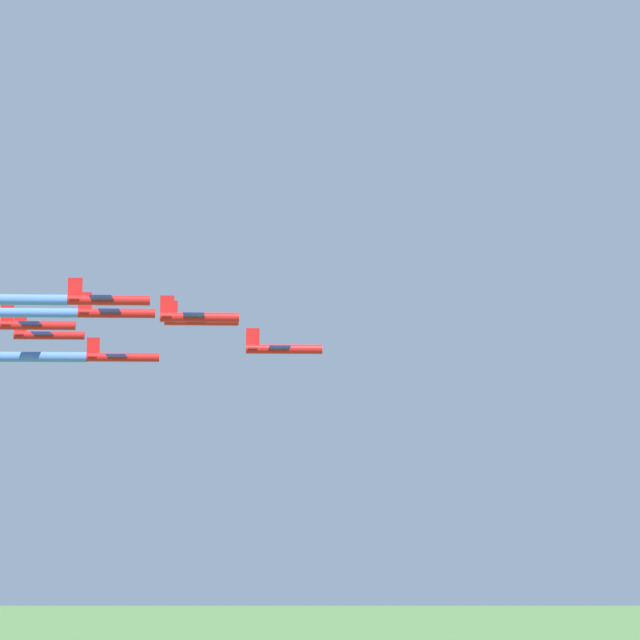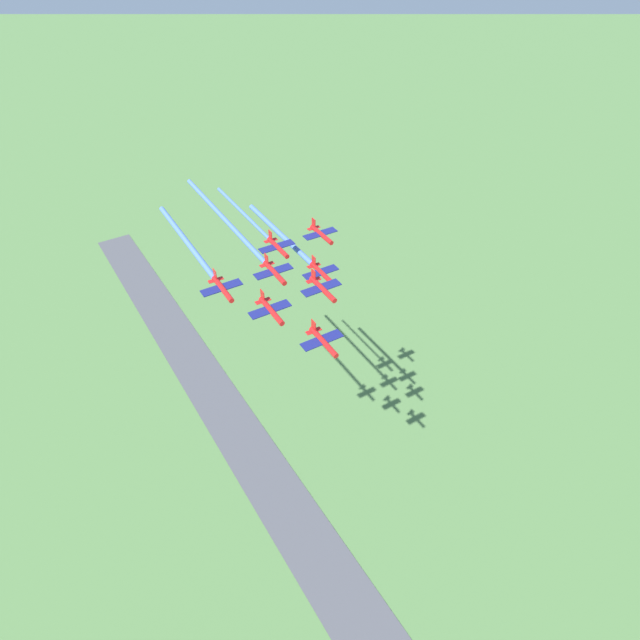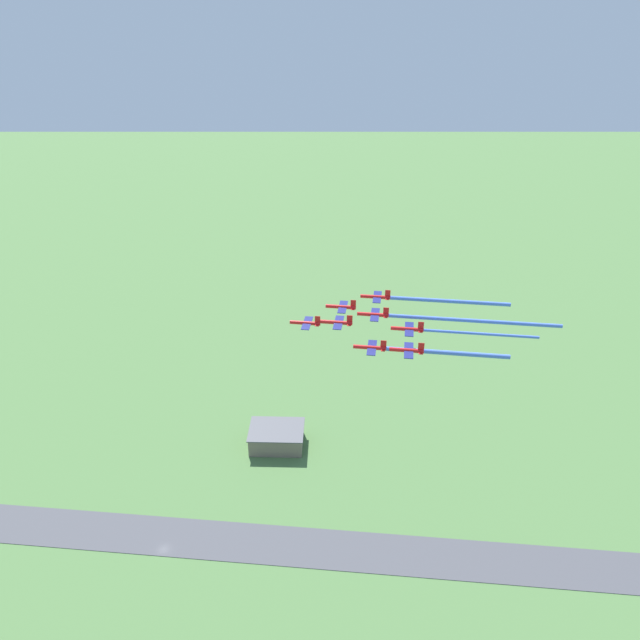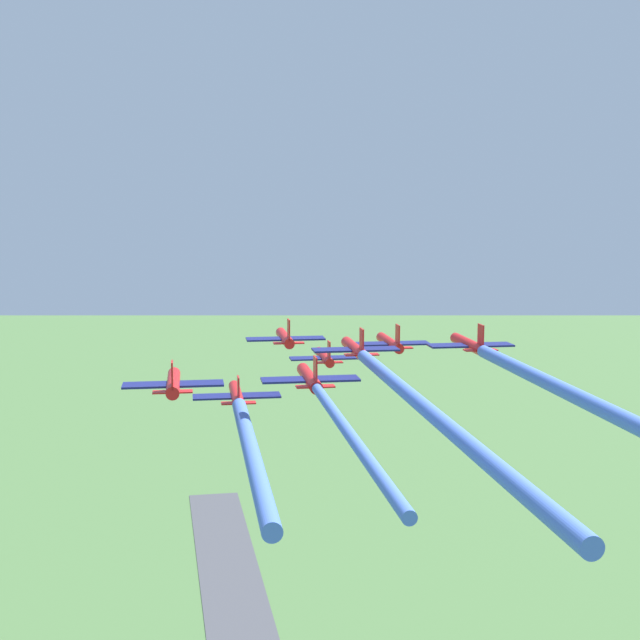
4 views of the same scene
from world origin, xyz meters
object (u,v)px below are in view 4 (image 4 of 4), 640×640
object	(u,v)px
jet_2	(390,343)
jet_4	(355,349)
jet_6	(173,383)
jet_1	(285,338)
jet_5	(470,344)
jet_3	(237,395)
jet_0	(325,357)
jet_7	(310,378)

from	to	relation	value
jet_2	jet_4	size ratio (longest dim) A/B	1.00
jet_2	jet_6	world-z (taller)	jet_6
jet_1	jet_5	world-z (taller)	jet_5
jet_1	jet_2	world-z (taller)	jet_1
jet_3	jet_4	distance (m)	13.47
jet_4	jet_3	bearing A→B (deg)	-180.00
jet_2	jet_5	size ratio (longest dim) A/B	1.00
jet_6	jet_4	bearing A→B (deg)	29.54
jet_0	jet_4	bearing A→B (deg)	-90.00
jet_3	jet_5	distance (m)	25.74
jet_7	jet_0	bearing A→B (deg)	78.91
jet_3	jet_6	xyz separation A→B (m)	(10.01, -7.43, 3.55)
jet_6	jet_7	size ratio (longest dim) A/B	1.00
jet_4	jet_5	size ratio (longest dim) A/B	1.00
jet_3	jet_6	world-z (taller)	jet_6
jet_7	jet_5	bearing A→B (deg)	29.54
jet_3	jet_7	distance (m)	12.99
jet_2	jet_5	world-z (taller)	jet_5
jet_1	jet_2	bearing A→B (deg)	-0.00
jet_4	jet_0	bearing A→B (deg)	90.00
jet_2	jet_4	world-z (taller)	jet_4
jet_3	jet_6	size ratio (longest dim) A/B	1.00
jet_6	jet_7	distance (m)	12.64
jet_6	jet_7	xyz separation A→B (m)	(1.35, 12.57, 0.11)
jet_6	jet_0	bearing A→B (deg)	59.53
jet_1	jet_3	xyz separation A→B (m)	(10.01, -7.43, -4.38)
jet_4	jet_7	world-z (taller)	jet_4
jet_1	jet_3	distance (m)	13.21
jet_1	jet_2	xyz separation A→B (m)	(1.35, 12.57, -0.85)
jet_0	jet_7	distance (m)	33.04
jet_2	jet_3	size ratio (longest dim) A/B	1.00
jet_2	jet_7	bearing A→B (deg)	-120.47
jet_0	jet_6	world-z (taller)	jet_6
jet_6	jet_7	bearing A→B (deg)	-0.00
jet_1	jet_4	distance (m)	12.47
jet_0	jet_5	bearing A→B (deg)	-59.53
jet_1	jet_5	bearing A→B (deg)	-29.54
jet_2	jet_4	bearing A→B (deg)	-120.47
jet_0	jet_7	world-z (taller)	jet_7
jet_2	jet_6	size ratio (longest dim) A/B	1.00
jet_5	jet_2	bearing A→B (deg)	120.47
jet_5	jet_6	size ratio (longest dim) A/B	1.00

